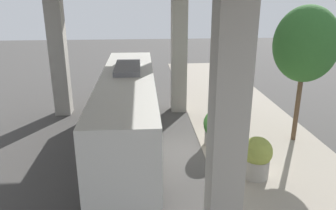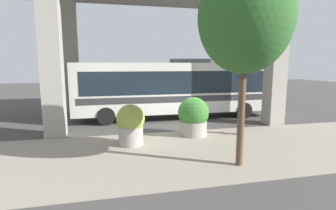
{
  "view_description": "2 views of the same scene",
  "coord_description": "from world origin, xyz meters",
  "px_view_note": "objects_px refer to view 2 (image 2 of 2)",
  "views": [
    {
      "loc": [
        2.7,
        13.54,
        6.91
      ],
      "look_at": [
        1.64,
        0.35,
        2.41
      ],
      "focal_mm": 35.0,
      "sensor_mm": 36.0,
      "label": 1
    },
    {
      "loc": [
        -12.26,
        3.31,
        3.3
      ],
      "look_at": [
        2.13,
        -0.03,
        1.03
      ],
      "focal_mm": 28.0,
      "sensor_mm": 36.0,
      "label": 2
    }
  ],
  "objects_px": {
    "fire_hydrant": "(241,125)",
    "street_tree_near": "(245,17)",
    "planter_front": "(131,124)",
    "planter_middle": "(193,117)",
    "bus": "(177,86)"
  },
  "relations": [
    {
      "from": "fire_hydrant",
      "to": "street_tree_near",
      "type": "relative_size",
      "value": 0.14
    },
    {
      "from": "bus",
      "to": "planter_front",
      "type": "height_order",
      "value": "bus"
    },
    {
      "from": "bus",
      "to": "fire_hydrant",
      "type": "height_order",
      "value": "bus"
    },
    {
      "from": "planter_middle",
      "to": "bus",
      "type": "bearing_deg",
      "value": -4.55
    },
    {
      "from": "bus",
      "to": "street_tree_near",
      "type": "bearing_deg",
      "value": 179.69
    },
    {
      "from": "street_tree_near",
      "to": "planter_middle",
      "type": "bearing_deg",
      "value": 4.29
    },
    {
      "from": "fire_hydrant",
      "to": "planter_front",
      "type": "xyz_separation_m",
      "value": [
        -0.44,
        5.22,
        0.41
      ]
    },
    {
      "from": "planter_front",
      "to": "planter_middle",
      "type": "relative_size",
      "value": 0.94
    },
    {
      "from": "planter_middle",
      "to": "street_tree_near",
      "type": "distance_m",
      "value": 5.48
    },
    {
      "from": "planter_front",
      "to": "street_tree_near",
      "type": "xyz_separation_m",
      "value": [
        -3.06,
        -3.28,
        3.86
      ]
    },
    {
      "from": "fire_hydrant",
      "to": "street_tree_near",
      "type": "distance_m",
      "value": 5.85
    },
    {
      "from": "planter_front",
      "to": "fire_hydrant",
      "type": "bearing_deg",
      "value": -85.2
    },
    {
      "from": "street_tree_near",
      "to": "bus",
      "type": "bearing_deg",
      "value": -0.31
    },
    {
      "from": "planter_front",
      "to": "street_tree_near",
      "type": "height_order",
      "value": "street_tree_near"
    },
    {
      "from": "bus",
      "to": "planter_middle",
      "type": "height_order",
      "value": "bus"
    }
  ]
}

